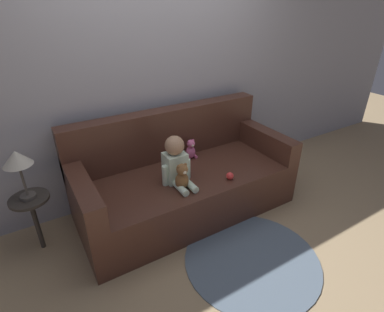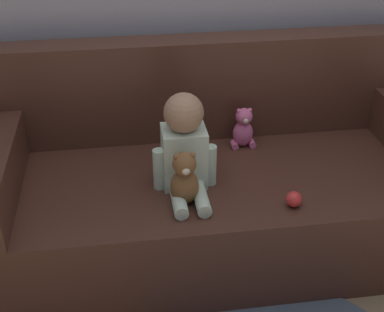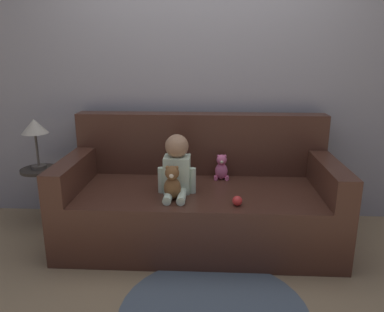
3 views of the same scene
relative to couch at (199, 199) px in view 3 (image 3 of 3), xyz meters
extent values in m
plane|color=#9E8460|center=(0.00, -0.07, -0.33)|extent=(12.00, 12.00, 0.00)
cube|color=#93939E|center=(0.00, 0.50, 0.97)|extent=(8.00, 0.05, 2.60)
cube|color=#47281E|center=(0.00, -0.07, -0.10)|extent=(2.15, 0.96, 0.46)
cube|color=#47281E|center=(0.00, 0.33, 0.39)|extent=(2.15, 0.18, 0.53)
cube|color=#47281E|center=(-1.00, -0.07, 0.25)|extent=(0.16, 0.96, 0.24)
cube|color=#47281E|center=(1.00, -0.07, 0.25)|extent=(0.16, 0.96, 0.24)
cube|color=silver|center=(-0.17, -0.15, 0.27)|extent=(0.20, 0.17, 0.28)
sphere|color=#A37A5B|center=(-0.17, -0.15, 0.49)|extent=(0.18, 0.18, 0.18)
cylinder|color=silver|center=(-0.21, -0.34, 0.16)|extent=(0.06, 0.21, 0.06)
cylinder|color=silver|center=(-0.12, -0.34, 0.16)|extent=(0.06, 0.21, 0.06)
cylinder|color=silver|center=(-0.28, -0.17, 0.22)|extent=(0.06, 0.06, 0.20)
cylinder|color=silver|center=(-0.05, -0.17, 0.22)|extent=(0.06, 0.06, 0.20)
ellipsoid|color=brown|center=(-0.19, -0.31, 0.21)|extent=(0.13, 0.10, 0.17)
sphere|color=brown|center=(-0.19, -0.32, 0.33)|extent=(0.10, 0.10, 0.10)
sphere|color=brown|center=(-0.22, -0.32, 0.37)|extent=(0.03, 0.03, 0.03)
sphere|color=brown|center=(-0.15, -0.32, 0.37)|extent=(0.03, 0.03, 0.03)
sphere|color=beige|center=(-0.19, -0.36, 0.32)|extent=(0.04, 0.04, 0.04)
ellipsoid|color=#DB6699|center=(0.18, 0.15, 0.20)|extent=(0.11, 0.09, 0.14)
sphere|color=#DB6699|center=(0.18, 0.15, 0.30)|extent=(0.09, 0.09, 0.09)
sphere|color=#DB6699|center=(0.15, 0.15, 0.33)|extent=(0.02, 0.02, 0.02)
sphere|color=#DB6699|center=(0.21, 0.15, 0.33)|extent=(0.02, 0.02, 0.02)
sphere|color=beige|center=(0.18, 0.11, 0.29)|extent=(0.03, 0.03, 0.03)
cylinder|color=#DB6699|center=(0.14, 0.13, 0.14)|extent=(0.03, 0.06, 0.03)
cylinder|color=#DB6699|center=(0.23, 0.13, 0.14)|extent=(0.03, 0.06, 0.03)
sphere|color=red|center=(0.28, -0.41, 0.16)|extent=(0.07, 0.07, 0.07)
cylinder|color=slate|center=(0.12, -0.96, -0.33)|extent=(1.15, 1.15, 0.01)
cylinder|color=#332D28|center=(-1.38, 0.12, 0.19)|extent=(0.32, 0.32, 0.02)
cylinder|color=#332D28|center=(-1.38, 0.12, -0.08)|extent=(0.04, 0.04, 0.51)
cylinder|color=#4C4742|center=(-1.38, 0.12, 0.22)|extent=(0.12, 0.12, 0.03)
cylinder|color=#4C4742|center=(-1.38, 0.12, 0.37)|extent=(0.02, 0.02, 0.28)
cone|color=#B7B2A3|center=(-1.38, 0.12, 0.57)|extent=(0.22, 0.22, 0.12)
camera|label=1|loc=(-1.27, -2.28, 1.65)|focal=28.00mm
camera|label=2|loc=(-0.43, -2.22, 1.51)|focal=50.00mm
camera|label=3|loc=(0.09, -2.86, 1.18)|focal=35.00mm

